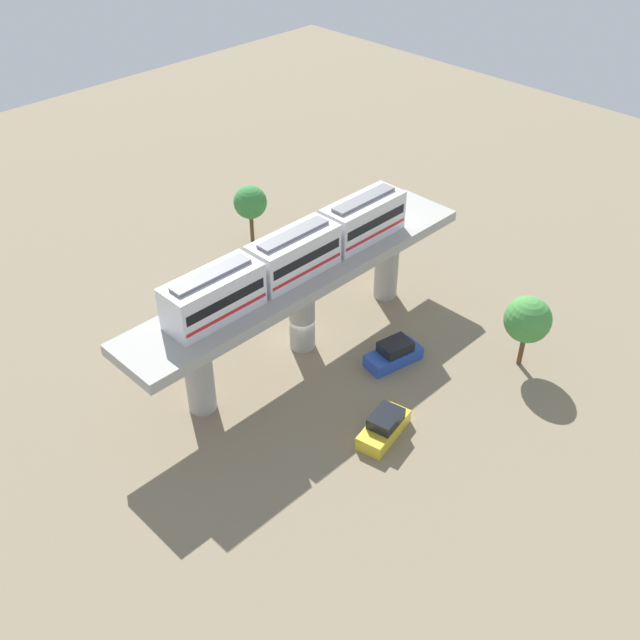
{
  "coord_description": "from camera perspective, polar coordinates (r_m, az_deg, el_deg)",
  "views": [
    {
      "loc": [
        31.73,
        -29.9,
        35.17
      ],
      "look_at": [
        2.5,
        -0.65,
        4.08
      ],
      "focal_mm": 41.92,
      "sensor_mm": 36.0,
      "label": 1
    }
  ],
  "objects": [
    {
      "name": "parked_car_yellow",
      "position": [
        48.8,
        4.92,
        -8.11
      ],
      "size": [
        2.63,
        4.48,
        1.76
      ],
      "rotation": [
        0.0,
        0.0,
        0.21
      ],
      "color": "yellow",
      "rests_on": "ground"
    },
    {
      "name": "train",
      "position": [
        50.82,
        -2.0,
        5.04
      ],
      "size": [
        2.64,
        20.5,
        3.24
      ],
      "color": "silver",
      "rests_on": "viaduct"
    },
    {
      "name": "tree_near_viaduct",
      "position": [
        66.83,
        -5.34,
        8.92
      ],
      "size": [
        2.96,
        2.96,
        5.47
      ],
      "color": "brown",
      "rests_on": "ground"
    },
    {
      "name": "ground_plane",
      "position": [
        56.02,
        -1.34,
        -1.97
      ],
      "size": [
        120.0,
        120.0,
        0.0
      ],
      "primitive_type": "plane",
      "color": "#84755B"
    },
    {
      "name": "tree_mid_lot",
      "position": [
        53.91,
        15.57,
        0.02
      ],
      "size": [
        3.34,
        3.34,
        5.68
      ],
      "color": "brown",
      "rests_on": "ground"
    },
    {
      "name": "parked_car_blue",
      "position": [
        54.34,
        5.66,
        -2.6
      ],
      "size": [
        2.57,
        4.47,
        1.76
      ],
      "rotation": [
        0.0,
        0.0,
        -0.19
      ],
      "color": "#284CB7",
      "rests_on": "ground"
    },
    {
      "name": "viaduct",
      "position": [
        52.9,
        -1.42,
        2.42
      ],
      "size": [
        5.2,
        28.85,
        6.81
      ],
      "color": "#A8A59E",
      "rests_on": "ground"
    }
  ]
}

